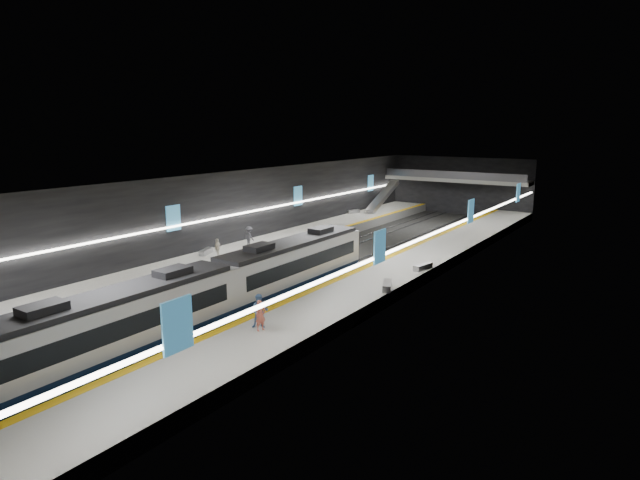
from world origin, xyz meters
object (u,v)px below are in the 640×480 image
Objects in this scene: bench_left_far at (353,212)px; passenger_left_a at (218,248)px; train at (221,288)px; escalator at (383,196)px; bench_right_far at (423,267)px; passenger_left_b at (249,237)px; passenger_right_b at (260,311)px; bench_left_near at (206,252)px; passenger_right_a at (261,316)px; bench_right_near at (387,286)px.

passenger_left_a is at bearing -61.68° from bench_left_far.
train is 3.76× the size of escalator.
bench_right_far is 1.01× the size of passenger_left_b.
bench_left_far is (-12.00, 36.76, -0.97)m from train.
passenger_right_b is (16.41, -38.20, 0.76)m from bench_left_far.
passenger_right_a is at bearing -55.85° from bench_left_near.
train is at bearing 124.90° from passenger_right_b.
escalator is 5.07m from bench_left_far.
passenger_left_a is (1.77, -0.33, 0.61)m from bench_left_near.
train is at bearing 137.58° from passenger_left_b.
bench_right_far is (17.00, -25.71, -1.66)m from escalator.
escalator is 4.18× the size of bench_left_near.
passenger_right_a is at bearing -43.56° from bench_left_far.
passenger_right_b is at bearing -71.29° from escalator.
bench_right_near is 6.22m from bench_right_far.
bench_right_far reaches higher than bench_left_near.
passenger_right_b is 1.00× the size of passenger_left_b.
bench_right_far is at bearing -2.63° from bench_left_near.
train is 17.17m from passenger_left_b.
escalator is (-10.00, 41.10, 0.70)m from train.
passenger_left_b is at bearing 61.15° from passenger_right_a.
bench_right_near is 1.04× the size of bench_right_far.
passenger_left_a reaches higher than bench_right_near.
passenger_left_b is (0.01, -27.14, -0.92)m from escalator.
passenger_right_b is at bearing 36.56° from passenger_left_a.
bench_left_far is at bearing -72.94° from passenger_left_b.
bench_right_near is 1.18× the size of passenger_right_a.
bench_left_near is 0.97× the size of bench_right_far.
passenger_left_b reaches higher than bench_left_far.
passenger_left_a is at bearing 70.27° from passenger_right_a.
passenger_left_b is (2.01, -22.79, 0.75)m from bench_left_far.
escalator is at bearing -77.96° from passenger_left_b.
escalator is 44.93m from passenger_right_b.
bench_left_near is at bearing -92.16° from escalator.
bench_left_far is 0.95× the size of passenger_left_b.
passenger_left_a reaches higher than bench_left_near.
bench_left_near is 18.20m from bench_right_near.
bench_left_near is 27.23m from bench_left_far.
passenger_left_a is 4.79m from passenger_left_b.
train is 4.65m from passenger_right_b.
train is 15.70× the size of bench_left_near.
passenger_left_b is at bearing 139.80° from bench_right_near.
bench_right_far is at bearing -25.38° from bench_left_far.
bench_right_far is at bearing -163.18° from passenger_left_b.
bench_right_near is 1.22× the size of passenger_left_a.
bench_right_near is 17.67m from passenger_left_b.
bench_right_far is (7.00, 15.39, -0.95)m from train.
train reaches higher than bench_left_near.
train is 14.62× the size of bench_right_near.
bench_left_far is 41.59m from passenger_right_b.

